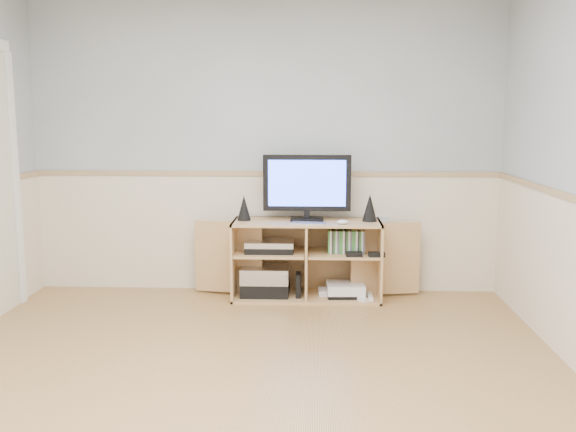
# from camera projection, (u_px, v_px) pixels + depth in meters

# --- Properties ---
(room) EXTENTS (4.04, 4.54, 2.54)m
(room) POSITION_uv_depth(u_px,v_px,m) (223.00, 173.00, 3.37)
(room) COLOR tan
(room) RESTS_ON ground
(media_cabinet) EXTENTS (1.91, 0.46, 0.65)m
(media_cabinet) POSITION_uv_depth(u_px,v_px,m) (307.00, 257.00, 5.39)
(media_cabinet) COLOR tan
(media_cabinet) RESTS_ON floor
(monitor) EXTENTS (0.72, 0.18, 0.54)m
(monitor) POSITION_uv_depth(u_px,v_px,m) (307.00, 185.00, 5.29)
(monitor) COLOR black
(monitor) RESTS_ON media_cabinet
(speaker_left) EXTENTS (0.11, 0.11, 0.21)m
(speaker_left) POSITION_uv_depth(u_px,v_px,m) (244.00, 208.00, 5.31)
(speaker_left) COLOR black
(speaker_left) RESTS_ON media_cabinet
(speaker_right) EXTENTS (0.12, 0.12, 0.23)m
(speaker_right) POSITION_uv_depth(u_px,v_px,m) (370.00, 208.00, 5.27)
(speaker_right) COLOR black
(speaker_right) RESTS_ON media_cabinet
(keyboard) EXTENTS (0.29, 0.16, 0.01)m
(keyboard) POSITION_uv_depth(u_px,v_px,m) (308.00, 223.00, 5.15)
(keyboard) COLOR silver
(keyboard) RESTS_ON media_cabinet
(mouse) EXTENTS (0.11, 0.09, 0.04)m
(mouse) POSITION_uv_depth(u_px,v_px,m) (343.00, 222.00, 5.14)
(mouse) COLOR white
(mouse) RESTS_ON media_cabinet
(av_components) EXTENTS (0.50, 0.30, 0.47)m
(av_components) POSITION_uv_depth(u_px,v_px,m) (267.00, 272.00, 5.37)
(av_components) COLOR black
(av_components) RESTS_ON media_cabinet
(game_consoles) EXTENTS (0.45, 0.30, 0.11)m
(game_consoles) POSITION_uv_depth(u_px,v_px,m) (344.00, 290.00, 5.35)
(game_consoles) COLOR white
(game_consoles) RESTS_ON media_cabinet
(game_cases) EXTENTS (0.30, 0.14, 0.19)m
(game_cases) POSITION_uv_depth(u_px,v_px,m) (346.00, 242.00, 5.28)
(game_cases) COLOR #3F8C3F
(game_cases) RESTS_ON media_cabinet
(wall_outlet) EXTENTS (0.12, 0.03, 0.12)m
(wall_outlet) POSITION_uv_depth(u_px,v_px,m) (382.00, 223.00, 5.51)
(wall_outlet) COLOR white
(wall_outlet) RESTS_ON wall_back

